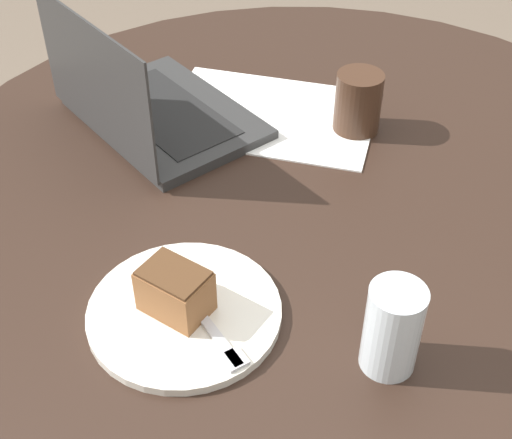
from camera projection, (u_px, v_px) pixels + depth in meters
The scene contains 8 objects.
dining_table at pixel (309, 246), 1.19m from camera, with size 1.26×1.26×0.75m.
paper_document at pixel (270, 115), 1.24m from camera, with size 0.41×0.33×0.00m.
plate at pixel (184, 312), 0.89m from camera, with size 0.24×0.24×0.01m.
cake_slice at pixel (175, 291), 0.86m from camera, with size 0.09×0.07×0.06m.
fork at pixel (211, 329), 0.85m from camera, with size 0.16×0.10×0.00m.
coffee_glass at pixel (356, 102), 1.17m from camera, with size 0.08×0.08×0.10m.
water_glass at pixel (392, 329), 0.80m from camera, with size 0.07×0.07×0.12m.
laptop at pixel (149, 108), 1.18m from camera, with size 0.39×0.34×0.22m.
Camera 1 is at (-0.34, 0.80, 1.42)m, focal length 50.00 mm.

